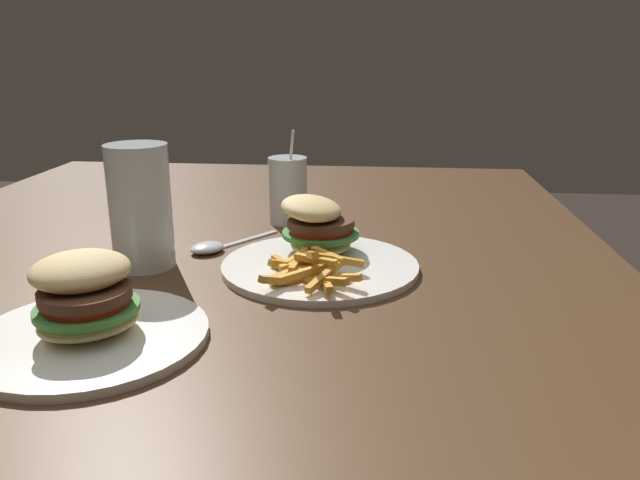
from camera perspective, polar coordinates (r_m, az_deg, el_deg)
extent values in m
cube|color=#4C331E|center=(0.93, -9.97, -3.46)|extent=(1.64, 1.23, 0.03)
cylinder|color=#392616|center=(1.76, 15.05, -7.10)|extent=(0.07, 0.07, 0.74)
cylinder|color=#392616|center=(1.91, -19.39, -5.61)|extent=(0.07, 0.07, 0.74)
cylinder|color=white|center=(0.90, 0.00, -2.39)|extent=(0.28, 0.28, 0.01)
ellipsoid|color=#E0C17F|center=(0.95, 0.06, -0.31)|extent=(0.11, 0.09, 0.02)
cylinder|color=#428438|center=(0.94, 0.07, 0.60)|extent=(0.12, 0.12, 0.01)
cylinder|color=red|center=(0.94, 0.07, 1.04)|extent=(0.10, 0.10, 0.01)
cylinder|color=#4C2D1E|center=(0.94, 0.07, 1.63)|extent=(0.10, 0.10, 0.01)
ellipsoid|color=#E0C17F|center=(0.93, -0.79, 2.94)|extent=(0.11, 0.10, 0.04)
cube|color=gold|center=(0.87, -2.33, -1.78)|extent=(0.06, 0.03, 0.01)
cube|color=gold|center=(0.85, -2.74, -2.62)|extent=(0.07, 0.06, 0.02)
cube|color=gold|center=(0.84, -1.74, -2.78)|extent=(0.05, 0.08, 0.02)
cube|color=gold|center=(0.86, -1.92, -1.75)|extent=(0.08, 0.02, 0.02)
cube|color=gold|center=(0.82, -1.19, -2.92)|extent=(0.05, 0.08, 0.02)
cube|color=gold|center=(0.84, -0.40, -1.83)|extent=(0.04, 0.06, 0.01)
cube|color=gold|center=(0.86, -2.76, -2.58)|extent=(0.05, 0.06, 0.01)
cube|color=gold|center=(0.88, -2.61, -2.27)|extent=(0.07, 0.06, 0.03)
cube|color=gold|center=(0.80, 0.60, -4.09)|extent=(0.08, 0.02, 0.02)
cube|color=gold|center=(0.82, 1.30, -3.46)|extent=(0.04, 0.08, 0.02)
cube|color=gold|center=(0.81, 0.48, -3.27)|extent=(0.08, 0.05, 0.02)
cube|color=gold|center=(0.86, -1.49, -2.02)|extent=(0.05, 0.07, 0.02)
cube|color=gold|center=(0.84, 1.45, -1.77)|extent=(0.03, 0.08, 0.03)
cube|color=gold|center=(0.84, -0.94, -1.39)|extent=(0.08, 0.03, 0.03)
cube|color=gold|center=(0.86, 0.67, -1.40)|extent=(0.05, 0.05, 0.01)
cube|color=gold|center=(0.84, -2.86, -2.95)|extent=(0.07, 0.05, 0.01)
cube|color=gold|center=(0.80, 0.35, -3.69)|extent=(0.05, 0.07, 0.02)
cube|color=gold|center=(0.81, -3.25, -3.74)|extent=(0.07, 0.06, 0.03)
cylinder|color=silver|center=(0.93, -16.06, 2.96)|extent=(0.09, 0.09, 0.18)
cylinder|color=#C67F23|center=(0.93, -15.98, 2.10)|extent=(0.08, 0.08, 0.15)
cylinder|color=silver|center=(1.13, -2.95, 4.55)|extent=(0.07, 0.07, 0.12)
cylinder|color=#EFA819|center=(1.13, -2.94, 4.03)|extent=(0.06, 0.06, 0.10)
cylinder|color=white|center=(1.10, -2.87, 5.63)|extent=(0.01, 0.02, 0.17)
ellipsoid|color=silver|center=(0.99, -10.29, -0.69)|extent=(0.07, 0.07, 0.02)
cube|color=silver|center=(1.04, -6.57, 0.06)|extent=(0.11, 0.08, 0.00)
cylinder|color=white|center=(0.73, -20.25, -8.28)|extent=(0.26, 0.26, 0.01)
ellipsoid|color=#E0C17F|center=(0.73, -20.40, -7.04)|extent=(0.13, 0.14, 0.02)
cylinder|color=#428438|center=(0.72, -20.53, -5.88)|extent=(0.16, 0.16, 0.01)
cylinder|color=red|center=(0.72, -20.59, -5.33)|extent=(0.13, 0.13, 0.01)
cylinder|color=#4C2D1E|center=(0.71, -20.68, -4.59)|extent=(0.14, 0.14, 0.01)
ellipsoid|color=#E0C17F|center=(0.72, -21.05, -2.60)|extent=(0.14, 0.14, 0.04)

